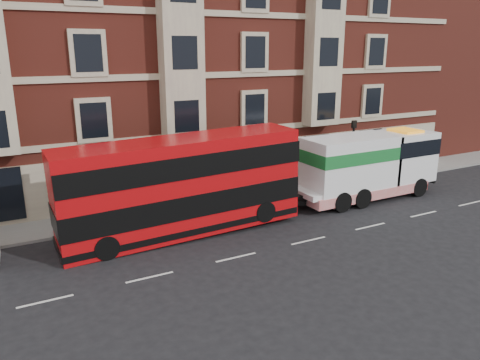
# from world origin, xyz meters

# --- Properties ---
(ground) EXTENTS (120.00, 120.00, 0.00)m
(ground) POSITION_xyz_m (0.00, 0.00, 0.00)
(ground) COLOR black
(ground) RESTS_ON ground
(sidewalk) EXTENTS (90.00, 3.00, 0.15)m
(sidewalk) POSITION_xyz_m (0.00, 7.50, 0.07)
(sidewalk) COLOR slate
(sidewalk) RESTS_ON ground
(victorian_terrace) EXTENTS (45.00, 12.00, 20.40)m
(victorian_terrace) POSITION_xyz_m (0.50, 15.00, 10.07)
(victorian_terrace) COLOR maroon
(victorian_terrace) RESTS_ON ground
(filler_east) EXTENTS (18.00, 10.00, 19.00)m
(filler_east) POSITION_xyz_m (32.00, 14.00, 9.43)
(filler_east) COLOR maroon
(filler_east) RESTS_ON ground
(lamp_post_west) EXTENTS (0.35, 0.15, 4.35)m
(lamp_post_west) POSITION_xyz_m (-6.00, 6.20, 2.68)
(lamp_post_west) COLOR black
(lamp_post_west) RESTS_ON sidewalk
(lamp_post_east) EXTENTS (0.35, 0.15, 4.35)m
(lamp_post_east) POSITION_xyz_m (12.00, 6.20, 2.68)
(lamp_post_east) COLOR black
(lamp_post_east) RESTS_ON sidewalk
(double_decker_bus) EXTENTS (12.06, 2.77, 4.88)m
(double_decker_bus) POSITION_xyz_m (-1.05, 3.76, 2.59)
(double_decker_bus) COLOR red
(double_decker_bus) RESTS_ON ground
(tow_truck) EXTENTS (9.66, 2.85, 4.02)m
(tow_truck) POSITION_xyz_m (11.02, 3.76, 2.13)
(tow_truck) COLOR white
(tow_truck) RESTS_ON ground
(pedestrian) EXTENTS (0.62, 0.43, 1.65)m
(pedestrian) POSITION_xyz_m (-6.22, 7.76, 0.98)
(pedestrian) COLOR #231C39
(pedestrian) RESTS_ON sidewalk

